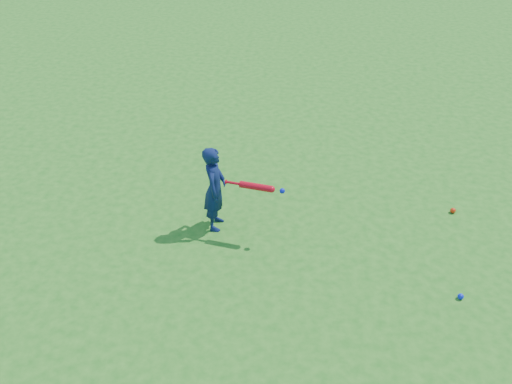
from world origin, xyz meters
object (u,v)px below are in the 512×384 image
Objects in this scene: child at (215,189)px; bat_swing at (258,187)px; ground_ball_red at (453,210)px; ground_ball_blue at (461,296)px.

bat_swing is at bearing -104.17° from child.
ground_ball_red is at bearing 27.17° from bat_swing.
child is at bearing 161.41° from ground_ball_blue.
bat_swing is at bearing -162.03° from ground_ball_red.
child is 16.87× the size of ground_ball_blue.
ground_ball_blue is (-0.16, -1.55, -0.00)m from ground_ball_red.
ground_ball_blue is 2.42m from bat_swing.
child is at bearing 175.36° from bat_swing.
child is 1.55× the size of bat_swing.
child is at bearing -167.59° from ground_ball_red.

